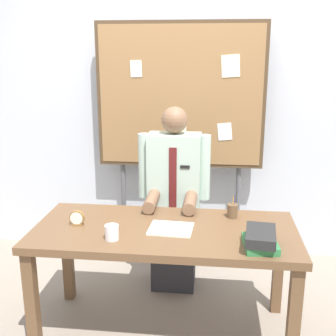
% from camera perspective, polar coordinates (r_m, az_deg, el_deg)
% --- Properties ---
extents(ground_plane, '(12.00, 12.00, 0.00)m').
position_cam_1_polar(ground_plane, '(3.12, -0.41, -20.98)').
color(ground_plane, gray).
extents(back_wall, '(6.40, 0.08, 2.70)m').
position_cam_1_polar(back_wall, '(3.86, 1.90, 7.87)').
color(back_wall, silver).
rests_on(back_wall, ground_plane).
extents(desk, '(1.69, 0.76, 0.76)m').
position_cam_1_polar(desk, '(2.78, -0.44, -9.84)').
color(desk, brown).
rests_on(desk, ground_plane).
extents(person, '(0.55, 0.56, 1.46)m').
position_cam_1_polar(person, '(3.33, 0.82, -5.18)').
color(person, '#2D2D33').
rests_on(person, ground_plane).
extents(bulletin_board, '(1.43, 0.09, 2.10)m').
position_cam_1_polar(bulletin_board, '(3.65, 1.66, 9.30)').
color(bulletin_board, '#4C3823').
rests_on(bulletin_board, ground_plane).
extents(book_stack, '(0.20, 0.29, 0.10)m').
position_cam_1_polar(book_stack, '(2.53, 12.33, -9.32)').
color(book_stack, '#337F47').
rests_on(book_stack, desk).
extents(open_notebook, '(0.29, 0.24, 0.01)m').
position_cam_1_polar(open_notebook, '(2.72, 0.38, -8.18)').
color(open_notebook, silver).
rests_on(open_notebook, desk).
extents(desk_clock, '(0.10, 0.04, 0.10)m').
position_cam_1_polar(desk_clock, '(2.83, -12.16, -6.68)').
color(desk_clock, olive).
rests_on(desk_clock, desk).
extents(coffee_mug, '(0.08, 0.08, 0.09)m').
position_cam_1_polar(coffee_mug, '(2.59, -7.57, -8.59)').
color(coffee_mug, white).
rests_on(coffee_mug, desk).
extents(pen_holder, '(0.07, 0.07, 0.16)m').
position_cam_1_polar(pen_holder, '(2.93, 8.67, -5.70)').
color(pen_holder, brown).
rests_on(pen_holder, desk).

